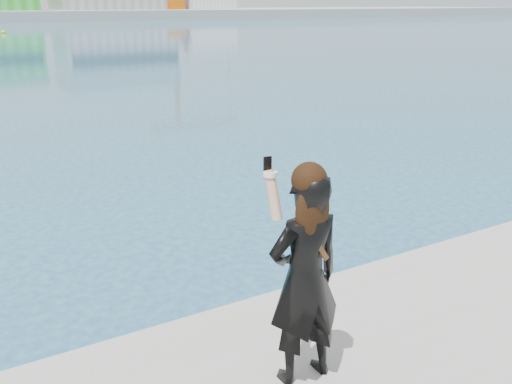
# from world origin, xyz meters

# --- Properties ---
(buoy_near) EXTENTS (0.50, 0.50, 0.50)m
(buoy_near) POSITION_xyz_m (8.99, 73.04, 0.00)
(buoy_near) COLOR #FFF80D
(buoy_near) RESTS_ON ground
(woman) EXTENTS (0.62, 0.42, 1.76)m
(woman) POSITION_xyz_m (0.79, -0.27, 1.69)
(woman) COLOR black
(woman) RESTS_ON near_quay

